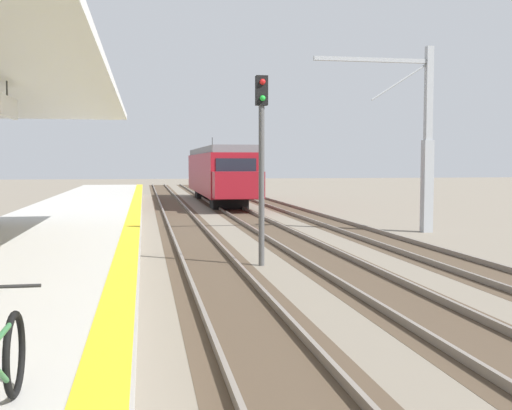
% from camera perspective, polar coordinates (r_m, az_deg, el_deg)
% --- Properties ---
extents(station_platform, '(5.00, 80.00, 0.91)m').
position_cam_1_polar(station_platform, '(16.84, -19.01, -4.55)').
color(station_platform, '#B7B5AD').
rests_on(station_platform, ground).
extents(track_pair_nearest_platform, '(2.34, 120.00, 0.16)m').
position_cam_1_polar(track_pair_nearest_platform, '(20.72, -5.09, -3.92)').
color(track_pair_nearest_platform, '#4C3D2D').
rests_on(track_pair_nearest_platform, ground).
extents(track_pair_middle, '(2.34, 120.00, 0.16)m').
position_cam_1_polar(track_pair_middle, '(21.28, 4.08, -3.71)').
color(track_pair_middle, '#4C3D2D').
rests_on(track_pair_middle, ground).
extents(track_pair_far_side, '(2.34, 120.00, 0.16)m').
position_cam_1_polar(track_pair_far_side, '(22.35, 12.58, -3.43)').
color(track_pair_far_side, '#4C3D2D').
rests_on(track_pair_far_side, ground).
extents(approaching_train, '(2.93, 19.60, 4.76)m').
position_cam_1_polar(approaching_train, '(44.59, -3.40, 2.99)').
color(approaching_train, maroon).
rests_on(approaching_train, ground).
extents(rail_signal_post, '(0.32, 0.34, 5.20)m').
position_cam_1_polar(rail_signal_post, '(17.34, 0.51, 4.99)').
color(rail_signal_post, '#4C4C4C').
rests_on(rail_signal_post, ground).
extents(catenary_pylon_far_side, '(5.00, 0.40, 7.50)m').
position_cam_1_polar(catenary_pylon_far_side, '(26.53, 14.63, 5.36)').
color(catenary_pylon_far_side, '#9EA3A8').
rests_on(catenary_pylon_far_side, ground).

